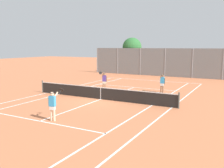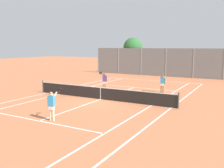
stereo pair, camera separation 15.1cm
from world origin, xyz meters
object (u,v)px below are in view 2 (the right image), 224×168
Objects in this scene: player_near_side at (52,104)px; tree_behind_left at (133,48)px; loose_tennis_ball_4 at (144,90)px; loose_tennis_ball_5 at (91,94)px; player_far_right at (163,82)px; loose_tennis_ball_3 at (139,90)px; loose_tennis_ball_2 at (115,79)px; tennis_net at (101,93)px; loose_tennis_ball_0 at (140,91)px; player_far_left at (104,80)px; loose_tennis_ball_1 at (108,97)px.

player_near_side is 25.21m from tree_behind_left.
loose_tennis_ball_4 is 1.00× the size of loose_tennis_ball_5.
tree_behind_left reaches higher than player_near_side.
player_far_right is 24.24× the size of loose_tennis_ball_3.
loose_tennis_ball_2 is 1.00× the size of loose_tennis_ball_5.
tennis_net is at bearing -36.67° from loose_tennis_ball_5.
player_far_right is at bearing 15.33° from loose_tennis_ball_0.
player_near_side is 26.88× the size of loose_tennis_ball_0.
tennis_net is 4.02m from player_far_left.
tree_behind_left is (-8.86, 13.33, 2.89)m from player_far_right.
player_far_left is at bearing -164.93° from loose_tennis_ball_0.
loose_tennis_ball_0 is 1.00× the size of loose_tennis_ball_4.
loose_tennis_ball_0 is at bearing -55.71° from loose_tennis_ball_3.
loose_tennis_ball_4 is at bearing 173.62° from player_far_right.
loose_tennis_ball_3 is (5.83, -6.38, 0.00)m from loose_tennis_ball_2.
player_near_side reaches higher than loose_tennis_ball_1.
loose_tennis_ball_4 is (0.14, 0.72, 0.00)m from loose_tennis_ball_0.
tennis_net is 5.39m from loose_tennis_ball_4.
loose_tennis_ball_2 is 0.01× the size of tree_behind_left.
loose_tennis_ball_1 is 3.96m from loose_tennis_ball_3.
loose_tennis_ball_0 is (0.80, 10.42, -0.89)m from player_near_side.
loose_tennis_ball_4 and loose_tennis_ball_5 have the same top height.
loose_tennis_ball_1 is at bearing -64.63° from loose_tennis_ball_2.
tennis_net is 6.76× the size of player_near_side.
loose_tennis_ball_5 is (-5.07, -3.64, -0.88)m from player_far_right.
loose_tennis_ball_3 is at bearing 22.49° from player_far_left.
loose_tennis_ball_1 and loose_tennis_ball_4 have the same top height.
player_near_side is at bearing -72.93° from loose_tennis_ball_2.
player_far_left is 2.43m from loose_tennis_ball_5.
player_near_side is at bearing -94.40° from loose_tennis_ball_0.
tree_behind_left is (-0.88, 7.12, 3.76)m from loose_tennis_ball_2.
player_near_side is 7.73m from loose_tennis_ball_5.
player_far_right is at bearing 35.66° from loose_tennis_ball_5.
loose_tennis_ball_2 is at bearing -82.99° from tree_behind_left.
loose_tennis_ball_1 is 1.00× the size of loose_tennis_ball_4.
player_far_right is (3.29, 4.96, 0.40)m from tennis_net.
player_near_side is 10.49m from loose_tennis_ball_0.
loose_tennis_ball_0 is at bearing 44.61° from loose_tennis_ball_5.
tree_behind_left reaches higher than loose_tennis_ball_3.
tennis_net is 181.82× the size of loose_tennis_ball_2.
player_near_side is 1.00× the size of player_far_left.
loose_tennis_ball_3 is at bearing -135.88° from loose_tennis_ball_4.
loose_tennis_ball_4 is (0.94, 11.15, -0.89)m from player_near_side.
tree_behind_left is at bearing 97.01° from loose_tennis_ball_2.
tennis_net is 12.12m from loose_tennis_ball_2.
player_far_left is 8.17m from loose_tennis_ball_2.
loose_tennis_ball_0 is 1.00× the size of loose_tennis_ball_1.
loose_tennis_ball_2 is at bearing 135.93° from loose_tennis_ball_4.
tree_behind_left is (-3.79, 16.96, 3.76)m from loose_tennis_ball_5.
loose_tennis_ball_0 and loose_tennis_ball_2 have the same top height.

